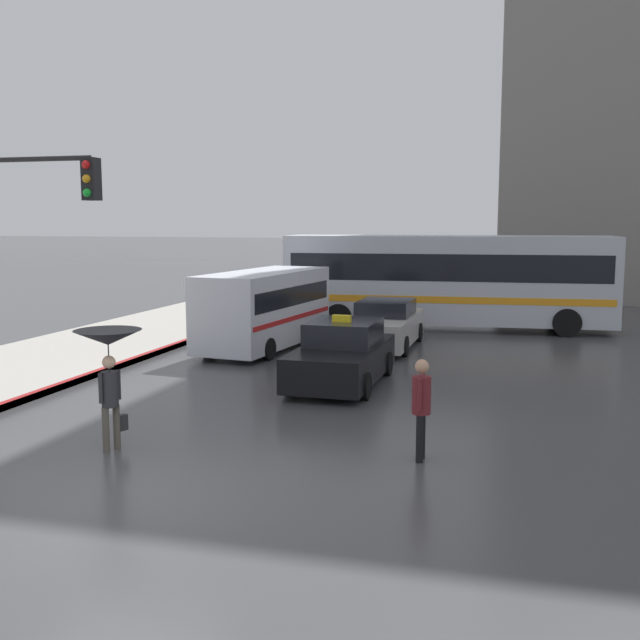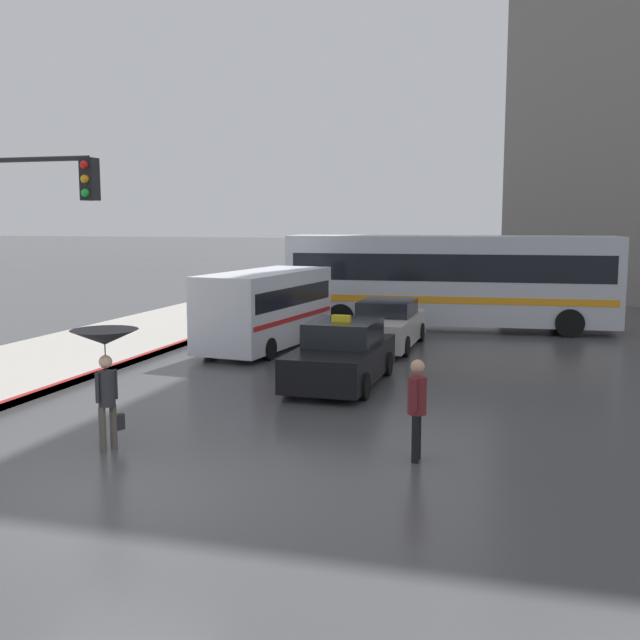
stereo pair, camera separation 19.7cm
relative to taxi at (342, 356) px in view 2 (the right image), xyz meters
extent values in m
plane|color=#424244|center=(-1.17, -8.22, -0.69)|extent=(300.00, 300.00, 0.00)
cube|color=black|center=(0.00, -0.05, -0.14)|extent=(1.80, 4.30, 0.78)
cube|color=black|center=(0.00, 0.17, 0.54)|extent=(1.58, 1.93, 0.57)
cylinder|color=black|center=(0.85, -1.38, -0.39)|extent=(0.20, 0.60, 0.60)
cylinder|color=black|center=(-0.86, -1.38, -0.39)|extent=(0.20, 0.60, 0.60)
cylinder|color=black|center=(0.85, 1.29, -0.39)|extent=(0.20, 0.60, 0.60)
cylinder|color=black|center=(-0.85, 1.29, -0.39)|extent=(0.20, 0.60, 0.60)
cube|color=yellow|center=(0.00, -0.05, 0.90)|extent=(0.44, 0.16, 0.16)
cube|color=#B7B2AD|center=(-0.01, 5.45, -0.12)|extent=(1.80, 4.60, 0.81)
cube|color=black|center=(-0.01, 5.68, 0.51)|extent=(1.58, 2.07, 0.47)
cylinder|color=black|center=(0.84, 4.03, -0.39)|extent=(0.20, 0.60, 0.60)
cylinder|color=black|center=(-0.87, 4.03, -0.39)|extent=(0.20, 0.60, 0.60)
cylinder|color=black|center=(0.84, 6.88, -0.39)|extent=(0.20, 0.60, 0.60)
cylinder|color=black|center=(-0.87, 6.88, -0.39)|extent=(0.20, 0.60, 0.60)
cube|color=silver|center=(-3.50, 4.26, 0.57)|extent=(2.62, 5.86, 2.20)
cube|color=black|center=(-3.50, 4.26, 0.96)|extent=(2.59, 5.41, 0.57)
cube|color=red|center=(-3.50, 4.26, 0.30)|extent=(2.62, 5.64, 0.14)
cylinder|color=black|center=(-2.75, 2.46, -0.38)|extent=(0.27, 0.65, 0.63)
cylinder|color=black|center=(-4.64, 2.67, -0.38)|extent=(0.27, 0.65, 0.63)
cylinder|color=black|center=(-2.37, 5.84, -0.38)|extent=(0.27, 0.65, 0.63)
cylinder|color=black|center=(-4.26, 6.06, -0.38)|extent=(0.27, 0.65, 0.63)
cube|color=#B2B7C1|center=(1.39, 10.01, 1.11)|extent=(11.70, 3.43, 3.09)
cube|color=black|center=(1.39, 10.01, 1.59)|extent=(11.13, 3.40, 0.94)
cube|color=orange|center=(1.39, 10.01, 0.48)|extent=(11.36, 3.43, 0.24)
cylinder|color=black|center=(5.32, 11.53, -0.21)|extent=(0.98, 0.36, 0.96)
cylinder|color=black|center=(5.51, 9.14, -0.21)|extent=(0.98, 0.36, 0.96)
cylinder|color=black|center=(-2.44, 10.90, -0.21)|extent=(0.98, 0.36, 0.96)
cylinder|color=black|center=(-2.25, 8.51, -0.21)|extent=(0.98, 0.36, 0.96)
cylinder|color=#4C473D|center=(-2.57, -6.22, -0.31)|extent=(0.16, 0.16, 0.77)
cylinder|color=#4C473D|center=(-2.49, -6.01, -0.31)|extent=(0.16, 0.16, 0.77)
cylinder|color=#28282D|center=(-2.53, -6.11, 0.37)|extent=(0.37, 0.37, 0.61)
sphere|color=#DBAD89|center=(-2.53, -6.11, 0.84)|extent=(0.22, 0.22, 0.22)
cylinder|color=#28282D|center=(-2.60, -6.28, 0.42)|extent=(0.09, 0.09, 0.52)
cylinder|color=#28282D|center=(-2.46, -5.95, 0.42)|extent=(0.09, 0.09, 0.52)
cone|color=#232328|center=(-2.53, -6.11, 1.26)|extent=(1.13, 1.13, 0.26)
cylinder|color=black|center=(-2.53, -6.11, 0.92)|extent=(0.02, 0.02, 0.68)
cube|color=#262628|center=(-2.47, -5.85, -0.27)|extent=(0.16, 0.20, 0.28)
cylinder|color=black|center=(2.63, -5.12, -0.30)|extent=(0.12, 0.12, 0.78)
cylinder|color=black|center=(2.63, -5.34, -0.30)|extent=(0.12, 0.12, 0.78)
cylinder|color=maroon|center=(2.63, -5.23, 0.40)|extent=(0.31, 0.31, 0.62)
sphere|color=tan|center=(2.63, -5.23, 0.87)|extent=(0.23, 0.23, 0.23)
cylinder|color=maroon|center=(2.63, -5.03, 0.44)|extent=(0.07, 0.07, 0.53)
cylinder|color=maroon|center=(2.63, -5.42, 0.44)|extent=(0.07, 0.07, 0.53)
cylinder|color=black|center=(-5.27, -4.38, 4.38)|extent=(2.89, 0.10, 0.10)
cube|color=black|center=(-3.83, -4.38, 3.98)|extent=(0.28, 0.28, 0.80)
sphere|color=red|center=(-3.83, -4.54, 4.24)|extent=(0.16, 0.16, 0.16)
sphere|color=orange|center=(-3.83, -4.54, 3.98)|extent=(0.16, 0.16, 0.16)
sphere|color=green|center=(-3.83, -4.54, 3.72)|extent=(0.16, 0.16, 0.16)
camera|label=1|loc=(4.24, -17.07, 3.21)|focal=42.00mm
camera|label=2|loc=(4.43, -17.02, 3.21)|focal=42.00mm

